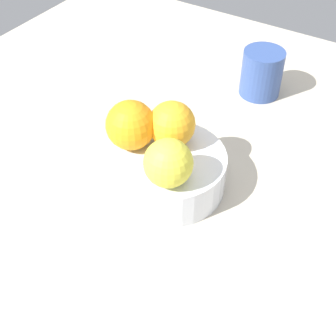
{
  "coord_description": "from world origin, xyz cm",
  "views": [
    {
      "loc": [
        -25.79,
        41.23,
        49.5
      ],
      "look_at": [
        0.0,
        0.0,
        3.37
      ],
      "focal_mm": 50.22,
      "sensor_mm": 36.0,
      "label": 1
    }
  ],
  "objects_px": {
    "orange_in_bowl_2": "(131,125)",
    "ceramic_cup": "(262,73)",
    "fruit_bowl": "(168,171)",
    "orange_in_bowl_1": "(168,163)",
    "orange_in_bowl_0": "(172,124)"
  },
  "relations": [
    {
      "from": "orange_in_bowl_0",
      "to": "orange_in_bowl_1",
      "type": "distance_m",
      "value": 0.08
    },
    {
      "from": "orange_in_bowl_1",
      "to": "orange_in_bowl_0",
      "type": "bearing_deg",
      "value": -61.62
    },
    {
      "from": "orange_in_bowl_0",
      "to": "ceramic_cup",
      "type": "distance_m",
      "value": 0.27
    },
    {
      "from": "orange_in_bowl_1",
      "to": "ceramic_cup",
      "type": "distance_m",
      "value": 0.34
    },
    {
      "from": "orange_in_bowl_0",
      "to": "orange_in_bowl_2",
      "type": "bearing_deg",
      "value": 36.02
    },
    {
      "from": "fruit_bowl",
      "to": "ceramic_cup",
      "type": "bearing_deg",
      "value": -93.11
    },
    {
      "from": "orange_in_bowl_0",
      "to": "ceramic_cup",
      "type": "height_order",
      "value": "orange_in_bowl_0"
    },
    {
      "from": "ceramic_cup",
      "to": "fruit_bowl",
      "type": "bearing_deg",
      "value": 86.89
    },
    {
      "from": "orange_in_bowl_2",
      "to": "orange_in_bowl_1",
      "type": "bearing_deg",
      "value": 157.03
    },
    {
      "from": "orange_in_bowl_0",
      "to": "orange_in_bowl_2",
      "type": "height_order",
      "value": "orange_in_bowl_2"
    },
    {
      "from": "orange_in_bowl_1",
      "to": "fruit_bowl",
      "type": "bearing_deg",
      "value": -57.53
    },
    {
      "from": "orange_in_bowl_0",
      "to": "ceramic_cup",
      "type": "relative_size",
      "value": 0.79
    },
    {
      "from": "orange_in_bowl_2",
      "to": "ceramic_cup",
      "type": "distance_m",
      "value": 0.31
    },
    {
      "from": "fruit_bowl",
      "to": "orange_in_bowl_0",
      "type": "height_order",
      "value": "orange_in_bowl_0"
    },
    {
      "from": "orange_in_bowl_2",
      "to": "ceramic_cup",
      "type": "bearing_deg",
      "value": -103.87
    }
  ]
}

